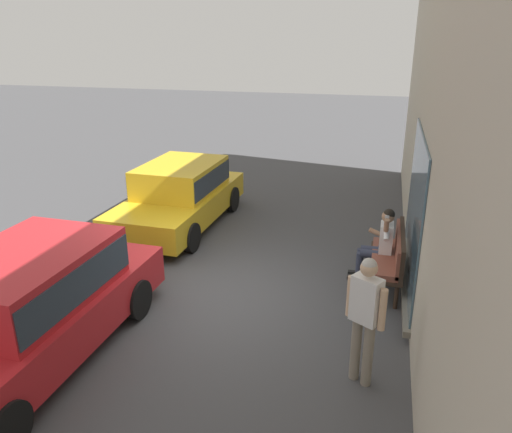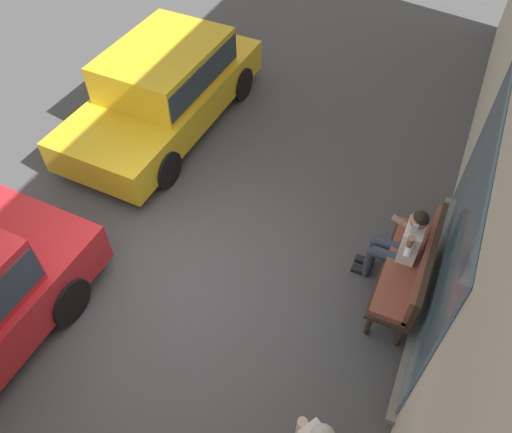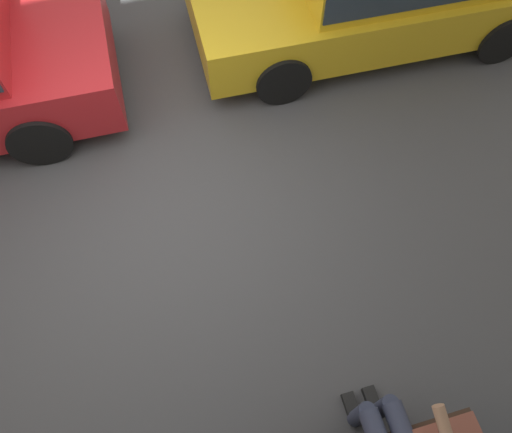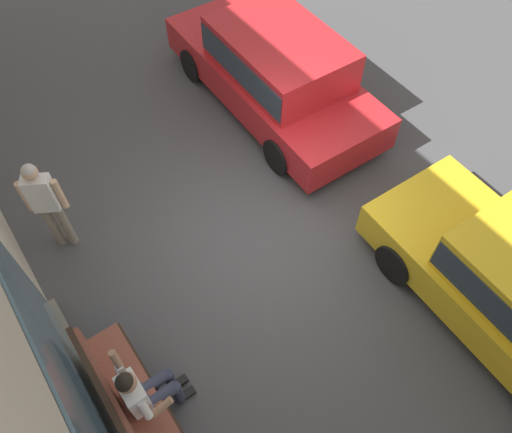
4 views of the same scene
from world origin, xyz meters
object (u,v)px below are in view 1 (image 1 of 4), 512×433
parked_car_near (180,192)px  pedestrian_standing (365,311)px  bench (392,255)px  parked_car_mid (27,304)px  person_on_phone (380,243)px

parked_car_near → pedestrian_standing: bearing=43.4°
bench → parked_car_mid: size_ratio=0.36×
person_on_phone → pedestrian_standing: size_ratio=0.79×
bench → parked_car_near: size_ratio=0.40×
parked_car_near → pedestrian_standing: 6.38m
parked_car_mid → bench: bearing=125.5°
parked_car_near → pedestrian_standing: pedestrian_standing is taller
pedestrian_standing → bench: bearing=172.8°
parked_car_mid → pedestrian_standing: size_ratio=2.65×
bench → pedestrian_standing: pedestrian_standing is taller
person_on_phone → parked_car_near: bearing=-110.9°
bench → pedestrian_standing: (2.72, -0.34, 0.42)m
person_on_phone → parked_car_mid: (3.54, -4.47, 0.10)m
parked_car_mid → parked_car_near: bearing=-179.8°
parked_car_mid → pedestrian_standing: 4.40m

